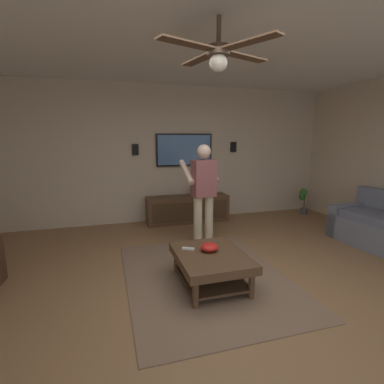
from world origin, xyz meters
The scene contains 15 objects.
ground_plane centered at (0.00, 0.00, 0.00)m, with size 8.43×8.43×0.00m, color olive.
wall_back_tv centered at (3.22, 0.00, 1.40)m, with size 0.10×7.22×2.79m, color #C6B299.
ceiling_slab centered at (0.00, 0.00, 2.84)m, with size 6.54×7.22×0.10m, color white.
area_rug centered at (0.45, 0.13, 0.01)m, with size 2.55×1.95×0.01m, color #7A604C.
coffee_table centered at (0.25, 0.13, 0.30)m, with size 1.00×0.80×0.40m.
media_console centered at (2.89, -0.32, 0.28)m, with size 0.45×1.70×0.55m.
tv centered at (3.13, -0.32, 1.49)m, with size 0.05×1.19×0.67m.
person_standing centered at (1.54, -0.20, 0.93)m, with size 0.58×0.59×1.64m.
potted_plant_short centered at (2.75, -3.04, 0.38)m, with size 0.24×0.20×0.60m.
bowl centered at (0.33, 0.13, 0.45)m, with size 0.22×0.22×0.10m, color red.
remote_white centered at (0.44, 0.36, 0.41)m, with size 0.15×0.04×0.02m, color white.
vase_round centered at (2.93, -0.51, 0.66)m, with size 0.22×0.22×0.22m, color red.
wall_speaker_left centered at (3.14, -1.44, 1.54)m, with size 0.06×0.12×0.22m, color black.
wall_speaker_right centered at (3.14, 0.69, 1.50)m, with size 0.06×0.12×0.22m, color black.
ceiling_fan centered at (-0.25, 0.27, 2.46)m, with size 1.16×1.17×0.46m.
Camera 1 is at (-2.78, 1.27, 1.75)m, focal length 27.15 mm.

